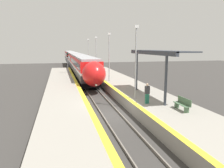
% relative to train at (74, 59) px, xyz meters
% --- Properties ---
extents(ground_plane, '(120.00, 120.00, 0.00)m').
position_rel_train_xyz_m(ground_plane, '(0.00, -41.78, -2.23)').
color(ground_plane, '#383533').
extents(rail_left, '(0.08, 90.00, 0.15)m').
position_rel_train_xyz_m(rail_left, '(-0.72, -41.78, -2.15)').
color(rail_left, slate).
rests_on(rail_left, ground_plane).
extents(rail_right, '(0.08, 90.00, 0.15)m').
position_rel_train_xyz_m(rail_right, '(0.72, -41.78, -2.15)').
color(rail_right, slate).
rests_on(rail_right, ground_plane).
extents(train, '(2.83, 70.28, 3.90)m').
position_rel_train_xyz_m(train, '(0.00, 0.00, 0.00)').
color(train, black).
rests_on(train, ground_plane).
extents(platform_right, '(4.64, 64.00, 0.95)m').
position_rel_train_xyz_m(platform_right, '(3.95, -41.78, -1.76)').
color(platform_right, gray).
rests_on(platform_right, ground_plane).
extents(platform_left, '(3.74, 64.00, 0.95)m').
position_rel_train_xyz_m(platform_left, '(-3.50, -41.78, -1.76)').
color(platform_left, gray).
rests_on(platform_left, ground_plane).
extents(platform_bench, '(0.44, 1.67, 0.89)m').
position_rel_train_xyz_m(platform_bench, '(4.47, -44.76, -0.81)').
color(platform_bench, '#4C6B4C').
rests_on(platform_bench, platform_right).
extents(person_waiting, '(0.36, 0.22, 1.62)m').
position_rel_train_xyz_m(person_waiting, '(2.76, -42.43, -0.45)').
color(person_waiting, '#1E604C').
rests_on(person_waiting, platform_right).
extents(railway_signal, '(0.28, 0.28, 4.40)m').
position_rel_train_xyz_m(railway_signal, '(-2.40, -19.72, 0.46)').
color(railway_signal, '#59595E').
rests_on(railway_signal, ground_plane).
extents(lamppost_near, '(0.36, 0.20, 6.17)m').
position_rel_train_xyz_m(lamppost_near, '(2.46, -40.51, 2.20)').
color(lamppost_near, '#9E9EA3').
rests_on(lamppost_near, platform_right).
extents(lamppost_mid, '(0.36, 0.20, 6.17)m').
position_rel_train_xyz_m(lamppost_mid, '(2.46, -30.41, 2.20)').
color(lamppost_mid, '#9E9EA3').
rests_on(lamppost_mid, platform_right).
extents(lamppost_far, '(0.36, 0.20, 6.17)m').
position_rel_train_xyz_m(lamppost_far, '(2.46, -20.31, 2.20)').
color(lamppost_far, '#9E9EA3').
rests_on(lamppost_far, platform_right).
extents(lamppost_farthest, '(0.36, 0.20, 6.17)m').
position_rel_train_xyz_m(lamppost_farthest, '(2.46, -10.21, 2.20)').
color(lamppost_farthest, '#9E9EA3').
rests_on(lamppost_farthest, platform_right).
extents(station_canopy, '(2.02, 9.36, 4.10)m').
position_rel_train_xyz_m(station_canopy, '(4.45, -40.07, 2.51)').
color(station_canopy, '#333842').
rests_on(station_canopy, platform_right).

